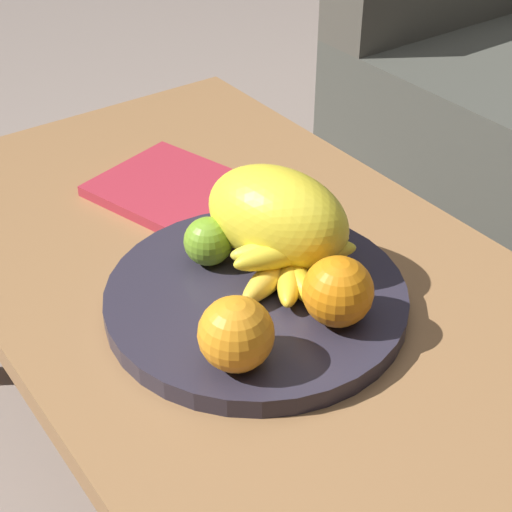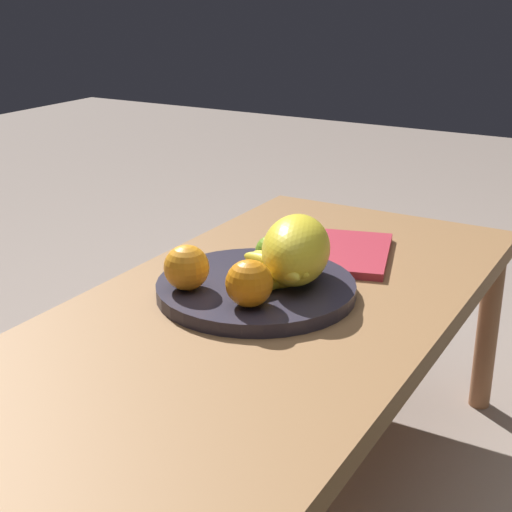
{
  "view_description": "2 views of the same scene",
  "coord_description": "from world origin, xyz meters",
  "px_view_note": "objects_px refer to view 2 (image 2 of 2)",
  "views": [
    {
      "loc": [
        0.57,
        -0.46,
        1.05
      ],
      "look_at": [
        -0.03,
        -0.03,
        0.51
      ],
      "focal_mm": 55.18,
      "sensor_mm": 36.0,
      "label": 1
    },
    {
      "loc": [
        1.06,
        0.6,
        0.98
      ],
      "look_at": [
        -0.03,
        -0.03,
        0.51
      ],
      "focal_mm": 52.7,
      "sensor_mm": 36.0,
      "label": 2
    }
  ],
  "objects_px": {
    "coffee_table": "(264,326)",
    "fruit_bowl": "(256,288)",
    "banana_bunch": "(276,273)",
    "magazine": "(344,253)",
    "melon_large_front": "(296,250)",
    "orange_left": "(249,283)",
    "apple_front": "(271,251)",
    "orange_front": "(187,268)"
  },
  "relations": [
    {
      "from": "fruit_bowl",
      "to": "magazine",
      "type": "relative_size",
      "value": 1.45
    },
    {
      "from": "melon_large_front",
      "to": "orange_front",
      "type": "relative_size",
      "value": 2.34
    },
    {
      "from": "apple_front",
      "to": "magazine",
      "type": "relative_size",
      "value": 0.24
    },
    {
      "from": "orange_left",
      "to": "magazine",
      "type": "distance_m",
      "value": 0.37
    },
    {
      "from": "coffee_table",
      "to": "fruit_bowl",
      "type": "relative_size",
      "value": 3.52
    },
    {
      "from": "coffee_table",
      "to": "apple_front",
      "type": "bearing_deg",
      "value": -157.12
    },
    {
      "from": "coffee_table",
      "to": "melon_large_front",
      "type": "xyz_separation_m",
      "value": [
        -0.07,
        0.03,
        0.13
      ]
    },
    {
      "from": "fruit_bowl",
      "to": "coffee_table",
      "type": "bearing_deg",
      "value": 48.76
    },
    {
      "from": "melon_large_front",
      "to": "orange_left",
      "type": "bearing_deg",
      "value": -7.38
    },
    {
      "from": "banana_bunch",
      "to": "magazine",
      "type": "bearing_deg",
      "value": 177.05
    },
    {
      "from": "coffee_table",
      "to": "orange_front",
      "type": "xyz_separation_m",
      "value": [
        0.06,
        -0.12,
        0.11
      ]
    },
    {
      "from": "coffee_table",
      "to": "orange_front",
      "type": "relative_size",
      "value": 15.77
    },
    {
      "from": "orange_front",
      "to": "orange_left",
      "type": "bearing_deg",
      "value": 86.85
    },
    {
      "from": "coffee_table",
      "to": "melon_large_front",
      "type": "relative_size",
      "value": 6.74
    },
    {
      "from": "apple_front",
      "to": "magazine",
      "type": "xyz_separation_m",
      "value": [
        -0.18,
        0.07,
        -0.05
      ]
    },
    {
      "from": "orange_left",
      "to": "coffee_table",
      "type": "bearing_deg",
      "value": -171.34
    },
    {
      "from": "melon_large_front",
      "to": "magazine",
      "type": "xyz_separation_m",
      "value": [
        -0.23,
        -0.0,
        -0.08
      ]
    },
    {
      "from": "orange_front",
      "to": "apple_front",
      "type": "bearing_deg",
      "value": 156.14
    },
    {
      "from": "coffee_table",
      "to": "fruit_bowl",
      "type": "xyz_separation_m",
      "value": [
        -0.03,
        -0.03,
        0.06
      ]
    },
    {
      "from": "melon_large_front",
      "to": "orange_front",
      "type": "distance_m",
      "value": 0.2
    },
    {
      "from": "banana_bunch",
      "to": "magazine",
      "type": "xyz_separation_m",
      "value": [
        -0.27,
        0.01,
        -0.04
      ]
    },
    {
      "from": "coffee_table",
      "to": "orange_left",
      "type": "height_order",
      "value": "orange_left"
    },
    {
      "from": "orange_left",
      "to": "magazine",
      "type": "xyz_separation_m",
      "value": [
        -0.36,
        0.02,
        -0.06
      ]
    },
    {
      "from": "fruit_bowl",
      "to": "orange_front",
      "type": "distance_m",
      "value": 0.14
    },
    {
      "from": "coffee_table",
      "to": "banana_bunch",
      "type": "xyz_separation_m",
      "value": [
        -0.02,
        0.01,
        0.1
      ]
    },
    {
      "from": "banana_bunch",
      "to": "magazine",
      "type": "height_order",
      "value": "banana_bunch"
    },
    {
      "from": "fruit_bowl",
      "to": "apple_front",
      "type": "xyz_separation_m",
      "value": [
        -0.08,
        -0.01,
        0.04
      ]
    },
    {
      "from": "banana_bunch",
      "to": "orange_front",
      "type": "bearing_deg",
      "value": -58.34
    },
    {
      "from": "coffee_table",
      "to": "apple_front",
      "type": "distance_m",
      "value": 0.16
    },
    {
      "from": "melon_large_front",
      "to": "orange_left",
      "type": "distance_m",
      "value": 0.14
    },
    {
      "from": "melon_large_front",
      "to": "banana_bunch",
      "type": "height_order",
      "value": "melon_large_front"
    },
    {
      "from": "coffee_table",
      "to": "magazine",
      "type": "bearing_deg",
      "value": 174.96
    },
    {
      "from": "melon_large_front",
      "to": "apple_front",
      "type": "relative_size",
      "value": 3.11
    },
    {
      "from": "fruit_bowl",
      "to": "orange_front",
      "type": "height_order",
      "value": "orange_front"
    },
    {
      "from": "melon_large_front",
      "to": "banana_bunch",
      "type": "xyz_separation_m",
      "value": [
        0.05,
        -0.02,
        -0.03
      ]
    },
    {
      "from": "fruit_bowl",
      "to": "banana_bunch",
      "type": "xyz_separation_m",
      "value": [
        0.01,
        0.04,
        0.04
      ]
    },
    {
      "from": "melon_large_front",
      "to": "coffee_table",
      "type": "bearing_deg",
      "value": -22.42
    },
    {
      "from": "coffee_table",
      "to": "banana_bunch",
      "type": "height_order",
      "value": "banana_bunch"
    },
    {
      "from": "melon_large_front",
      "to": "magazine",
      "type": "bearing_deg",
      "value": -179.47
    },
    {
      "from": "coffee_table",
      "to": "fruit_bowl",
      "type": "height_order",
      "value": "fruit_bowl"
    },
    {
      "from": "banana_bunch",
      "to": "magazine",
      "type": "relative_size",
      "value": 0.65
    },
    {
      "from": "orange_front",
      "to": "coffee_table",
      "type": "bearing_deg",
      "value": 116.63
    }
  ]
}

